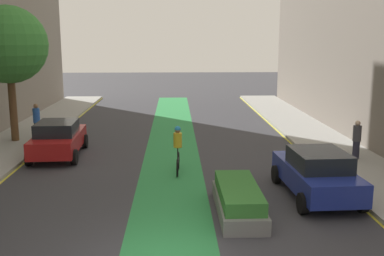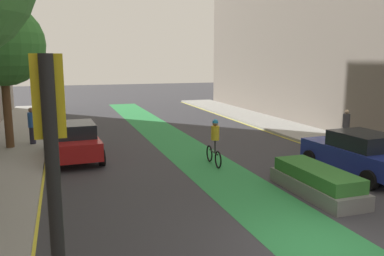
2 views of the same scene
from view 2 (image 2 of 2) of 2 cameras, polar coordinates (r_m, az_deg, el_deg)
ground_plane at (r=9.26m, az=18.82°, el=-16.94°), size 120.00×120.00×0.00m
bike_lane_paint at (r=9.34m, az=19.49°, el=-16.73°), size 2.40×60.00×0.01m
traffic_signal_near_left at (r=4.78m, az=-19.79°, el=-4.88°), size 0.35×0.52×4.18m
car_blue_right_far at (r=15.24m, az=23.25°, el=-3.39°), size 2.19×4.28×1.57m
car_red_left_far at (r=16.85m, az=-16.89°, el=-1.78°), size 2.17×4.27×1.57m
cyclist_in_lane at (r=15.19m, az=3.33°, el=-1.97°), size 0.32×1.73×1.86m
pedestrian_sidewalk_right_a at (r=20.24m, az=21.68°, el=0.31°), size 0.34×0.34×1.60m
pedestrian_sidewalk_left_a at (r=19.93m, az=-22.47°, el=0.36°), size 0.34×0.34×1.74m
street_tree_far at (r=19.32m, az=-26.14°, el=10.90°), size 3.67×3.67×6.47m
median_planter at (r=12.69m, az=17.83°, el=-7.50°), size 1.25×3.49×0.85m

